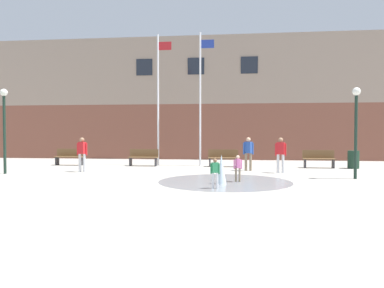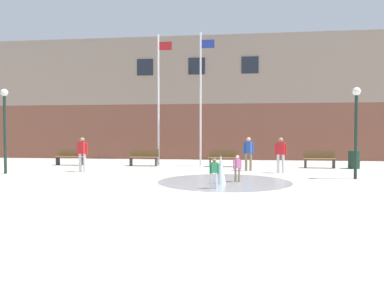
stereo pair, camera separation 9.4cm
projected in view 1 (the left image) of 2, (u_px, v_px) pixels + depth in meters
ground_plane at (124, 209)px, 8.91m from camera, size 100.00×100.00×0.00m
library_building at (200, 101)px, 27.84m from camera, size 36.00×6.05×8.25m
splash_fountain at (223, 177)px, 13.61m from camera, size 4.94×4.94×1.05m
park_bench_left_of_flagpoles at (70, 157)px, 20.77m from camera, size 1.60×0.44×0.91m
park_bench_center at (143, 157)px, 20.30m from camera, size 1.60×0.44×0.91m
park_bench_under_right_flagpole at (223, 158)px, 19.88m from camera, size 1.60×0.44×0.91m
park_bench_near_trashcan at (319, 159)px, 19.19m from camera, size 1.60×0.44×0.91m
adult_in_red at (82, 152)px, 17.20m from camera, size 0.50×0.31×1.59m
child_in_fountain at (215, 171)px, 12.13m from camera, size 0.31×0.20×0.99m
teen_by_trashcan at (281, 152)px, 16.75m from camera, size 0.50×0.30×1.59m
adult_near_bench at (248, 151)px, 17.75m from camera, size 0.50×0.36×1.59m
child_running at (238, 166)px, 13.77m from camera, size 0.31×0.24×0.99m
flagpole_left at (159, 96)px, 20.59m from camera, size 0.80×0.10×7.18m
flagpole_right at (201, 95)px, 20.32m from camera, size 0.80×0.10×7.23m
lamp_post_left_lane at (4, 118)px, 16.42m from camera, size 0.32×0.32×3.74m
lamp_post_right_lane at (356, 119)px, 14.61m from camera, size 0.32×0.32×3.58m
trash_can at (353, 160)px, 18.86m from camera, size 0.56×0.56×0.90m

